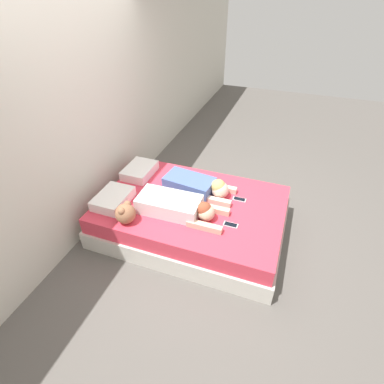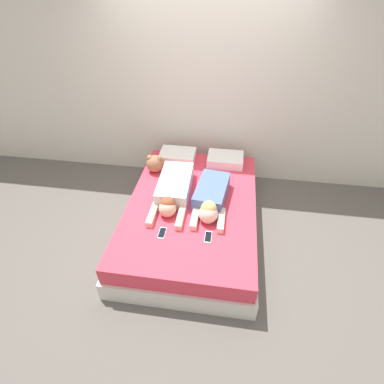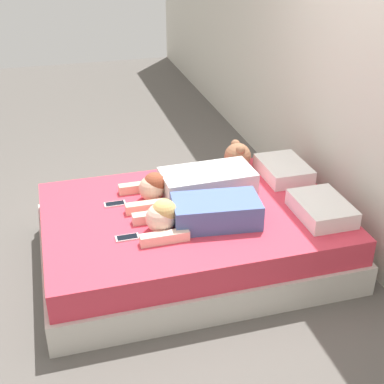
{
  "view_description": "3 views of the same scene",
  "coord_description": "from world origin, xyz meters",
  "px_view_note": "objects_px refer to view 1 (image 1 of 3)",
  "views": [
    {
      "loc": [
        -2.63,
        -0.96,
        2.65
      ],
      "look_at": [
        0.0,
        0.0,
        0.59
      ],
      "focal_mm": 28.0,
      "sensor_mm": 36.0,
      "label": 1
    },
    {
      "loc": [
        0.38,
        -2.59,
        2.7
      ],
      "look_at": [
        0.0,
        0.0,
        0.59
      ],
      "focal_mm": 28.0,
      "sensor_mm": 36.0,
      "label": 2
    },
    {
      "loc": [
        3.25,
        -0.91,
        2.42
      ],
      "look_at": [
        0.0,
        0.0,
        0.59
      ],
      "focal_mm": 50.0,
      "sensor_mm": 36.0,
      "label": 3
    }
  ],
  "objects_px": {
    "pillow_head_right": "(140,171)",
    "cell_phone_right": "(239,199)",
    "pillow_head_left": "(113,199)",
    "cell_phone_left": "(231,225)",
    "bed": "(192,216)",
    "plush_toy": "(125,213)",
    "person_right": "(199,186)",
    "person_left": "(178,206)"
  },
  "relations": [
    {
      "from": "pillow_head_left",
      "to": "cell_phone_left",
      "type": "xyz_separation_m",
      "value": [
        0.1,
        -1.4,
        -0.05
      ]
    },
    {
      "from": "person_left",
      "to": "plush_toy",
      "type": "relative_size",
      "value": 4.34
    },
    {
      "from": "bed",
      "to": "cell_phone_left",
      "type": "height_order",
      "value": "cell_phone_left"
    },
    {
      "from": "bed",
      "to": "person_left",
      "type": "relative_size",
      "value": 2.16
    },
    {
      "from": "person_right",
      "to": "cell_phone_right",
      "type": "height_order",
      "value": "person_right"
    },
    {
      "from": "bed",
      "to": "pillow_head_right",
      "type": "xyz_separation_m",
      "value": [
        0.33,
        0.87,
        0.28
      ]
    },
    {
      "from": "pillow_head_right",
      "to": "cell_phone_left",
      "type": "xyz_separation_m",
      "value": [
        -0.56,
        -1.4,
        -0.05
      ]
    },
    {
      "from": "pillow_head_left",
      "to": "person_right",
      "type": "height_order",
      "value": "person_right"
    },
    {
      "from": "cell_phone_right",
      "to": "bed",
      "type": "bearing_deg",
      "value": 115.0
    },
    {
      "from": "bed",
      "to": "pillow_head_right",
      "type": "relative_size",
      "value": 4.63
    },
    {
      "from": "person_left",
      "to": "cell_phone_left",
      "type": "bearing_deg",
      "value": -90.07
    },
    {
      "from": "pillow_head_right",
      "to": "plush_toy",
      "type": "relative_size",
      "value": 2.02
    },
    {
      "from": "person_left",
      "to": "cell_phone_left",
      "type": "height_order",
      "value": "person_left"
    },
    {
      "from": "pillow_head_right",
      "to": "cell_phone_right",
      "type": "distance_m",
      "value": 1.39
    },
    {
      "from": "pillow_head_right",
      "to": "person_right",
      "type": "height_order",
      "value": "person_right"
    },
    {
      "from": "pillow_head_left",
      "to": "plush_toy",
      "type": "distance_m",
      "value": 0.4
    },
    {
      "from": "person_left",
      "to": "plush_toy",
      "type": "bearing_deg",
      "value": 125.17
    },
    {
      "from": "pillow_head_left",
      "to": "cell_phone_left",
      "type": "relative_size",
      "value": 3.0
    },
    {
      "from": "bed",
      "to": "pillow_head_left",
      "type": "height_order",
      "value": "pillow_head_left"
    },
    {
      "from": "plush_toy",
      "to": "person_right",
      "type": "bearing_deg",
      "value": -36.0
    },
    {
      "from": "person_right",
      "to": "cell_phone_right",
      "type": "bearing_deg",
      "value": -86.92
    },
    {
      "from": "bed",
      "to": "cell_phone_right",
      "type": "height_order",
      "value": "cell_phone_right"
    },
    {
      "from": "bed",
      "to": "plush_toy",
      "type": "distance_m",
      "value": 0.86
    },
    {
      "from": "pillow_head_right",
      "to": "cell_phone_left",
      "type": "height_order",
      "value": "pillow_head_right"
    },
    {
      "from": "person_left",
      "to": "person_right",
      "type": "relative_size",
      "value": 1.16
    },
    {
      "from": "cell_phone_right",
      "to": "pillow_head_left",
      "type": "bearing_deg",
      "value": 112.33
    },
    {
      "from": "person_left",
      "to": "cell_phone_right",
      "type": "height_order",
      "value": "person_left"
    },
    {
      "from": "pillow_head_left",
      "to": "cell_phone_right",
      "type": "height_order",
      "value": "pillow_head_left"
    },
    {
      "from": "cell_phone_left",
      "to": "cell_phone_right",
      "type": "relative_size",
      "value": 1.0
    },
    {
      "from": "bed",
      "to": "pillow_head_left",
      "type": "bearing_deg",
      "value": 110.68
    },
    {
      "from": "pillow_head_left",
      "to": "person_right",
      "type": "distance_m",
      "value": 1.04
    },
    {
      "from": "cell_phone_left",
      "to": "plush_toy",
      "type": "relative_size",
      "value": 0.67
    },
    {
      "from": "pillow_head_right",
      "to": "person_left",
      "type": "bearing_deg",
      "value": -125.4
    },
    {
      "from": "pillow_head_left",
      "to": "cell_phone_right",
      "type": "xyz_separation_m",
      "value": [
        0.57,
        -1.39,
        -0.05
      ]
    },
    {
      "from": "pillow_head_left",
      "to": "bed",
      "type": "bearing_deg",
      "value": -69.32
    },
    {
      "from": "bed",
      "to": "plush_toy",
      "type": "height_order",
      "value": "plush_toy"
    },
    {
      "from": "pillow_head_left",
      "to": "cell_phone_left",
      "type": "height_order",
      "value": "pillow_head_left"
    },
    {
      "from": "bed",
      "to": "person_left",
      "type": "bearing_deg",
      "value": 160.84
    },
    {
      "from": "person_right",
      "to": "bed",
      "type": "bearing_deg",
      "value": 176.77
    },
    {
      "from": "plush_toy",
      "to": "pillow_head_left",
      "type": "bearing_deg",
      "value": 52.67
    },
    {
      "from": "bed",
      "to": "person_right",
      "type": "bearing_deg",
      "value": -3.23
    },
    {
      "from": "pillow_head_right",
      "to": "cell_phone_left",
      "type": "relative_size",
      "value": 3.0
    }
  ]
}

